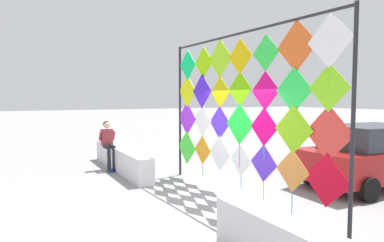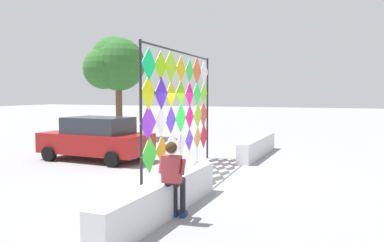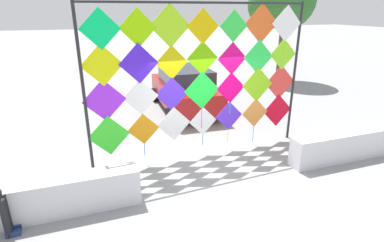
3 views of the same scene
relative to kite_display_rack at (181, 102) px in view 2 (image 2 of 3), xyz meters
name	(u,v)px [view 2 (image 2 of 3)]	position (x,y,z in m)	size (l,w,h in m)	color
ground	(211,175)	(-0.10, -1.04, -2.22)	(120.00, 120.00, 0.00)	gray
plaza_ledge_left	(164,198)	(-4.31, -1.52, -1.85)	(4.71, 0.45, 0.73)	silver
plaza_ledge_right	(258,147)	(4.12, -1.52, -1.85)	(4.71, 0.45, 0.73)	silver
kite_display_rack	(181,102)	(0.00, 0.00, 0.00)	(5.70, 0.36, 3.82)	#232328
seated_vendor	(174,174)	(-4.53, -1.85, -1.28)	(0.72, 0.54, 1.58)	black
parked_car	(96,138)	(0.75, 3.79, -1.40)	(2.15, 4.24, 1.61)	maroon
tree_palm_like	(113,63)	(6.93, 7.11, 1.89)	(3.11, 3.13, 5.57)	brown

